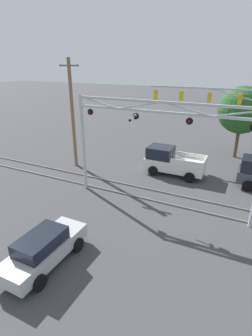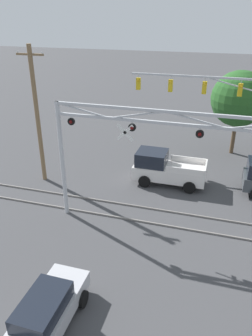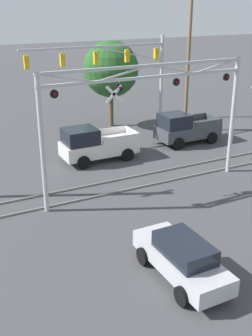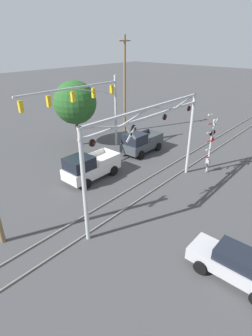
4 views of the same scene
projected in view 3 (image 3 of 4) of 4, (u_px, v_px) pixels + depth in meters
rail_track_near at (144, 186)px, 22.80m from camera, size 80.00×0.08×0.10m
rail_track_far at (132, 177)px, 23.98m from camera, size 80.00×0.08×0.10m
crossing_gantry at (148, 105)px, 20.88m from camera, size 11.27×0.27×6.57m
traffic_signal_span at (125, 67)px, 29.51m from camera, size 10.58×0.39×7.15m
pickup_truck_lead at (95, 144)px, 26.23m from camera, size 4.76×2.22×2.20m
pickup_truck_following at (185, 128)px, 29.50m from camera, size 4.52×2.22×2.20m
sedan_waiting at (182, 258)px, 15.09m from camera, size 1.87×4.37×1.60m
utility_pole_right at (189, 52)px, 34.31m from camera, size 1.80×0.28×10.67m
background_tree_beyond_span at (111, 69)px, 32.36m from camera, size 4.30×4.30×6.66m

